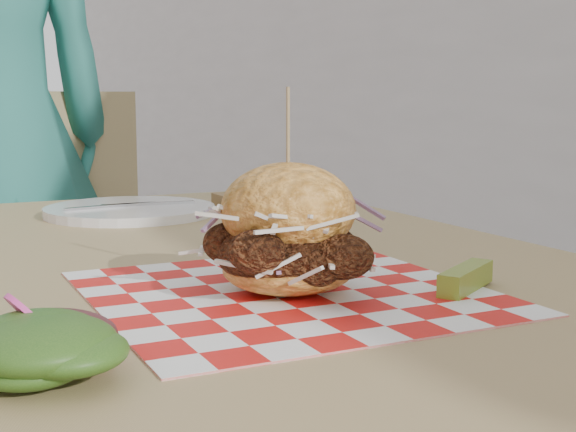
% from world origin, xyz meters
% --- Properties ---
extents(patio_table, '(0.80, 1.20, 0.75)m').
position_xyz_m(patio_table, '(0.33, 0.05, 0.67)').
color(patio_table, tan).
rests_on(patio_table, ground).
extents(patio_chair, '(0.48, 0.49, 0.95)m').
position_xyz_m(patio_chair, '(0.31, 1.04, 0.55)').
color(patio_chair, tan).
rests_on(patio_chair, ground).
extents(paper_liner, '(0.36, 0.36, 0.00)m').
position_xyz_m(paper_liner, '(0.33, -0.16, 0.75)').
color(paper_liner, red).
rests_on(paper_liner, patio_table).
extents(sandwich, '(0.17, 0.17, 0.19)m').
position_xyz_m(sandwich, '(0.33, -0.16, 0.81)').
color(sandwich, '#F2A344').
rests_on(sandwich, paper_liner).
extents(pickle_spear, '(0.09, 0.07, 0.02)m').
position_xyz_m(pickle_spear, '(0.49, -0.23, 0.76)').
color(pickle_spear, olive).
rests_on(pickle_spear, paper_liner).
extents(side_salad, '(0.14, 0.14, 0.05)m').
position_xyz_m(side_salad, '(0.06, -0.29, 0.76)').
color(side_salad, '#3F1419').
rests_on(side_salad, patio_table).
extents(place_setting, '(0.27, 0.27, 0.02)m').
position_xyz_m(place_setting, '(0.33, 0.42, 0.76)').
color(place_setting, white).
rests_on(place_setting, patio_table).
extents(kraft_tray, '(0.15, 0.12, 0.06)m').
position_xyz_m(kraft_tray, '(0.55, 0.39, 0.77)').
color(kraft_tray, olive).
rests_on(kraft_tray, patio_table).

